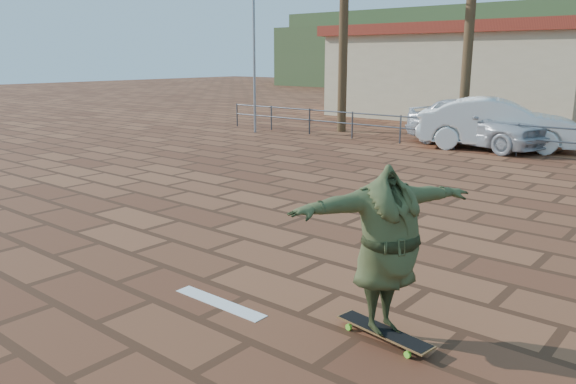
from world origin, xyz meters
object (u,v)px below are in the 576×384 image
at_px(skateboarder, 387,250).
at_px(car_silver, 477,122).
at_px(longboard, 384,332).
at_px(car_white, 497,124).

relative_size(skateboarder, car_silver, 0.45).
bearing_deg(longboard, car_white, 113.77).
distance_m(car_silver, car_white, 0.69).
distance_m(skateboarder, car_white, 14.22).
height_order(car_silver, car_white, car_silver).
bearing_deg(car_silver, longboard, -147.90).
relative_size(longboard, car_silver, 0.24).
relative_size(longboard, skateboarder, 0.53).
distance_m(longboard, car_silver, 14.44).
relative_size(skateboarder, car_white, 0.44).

